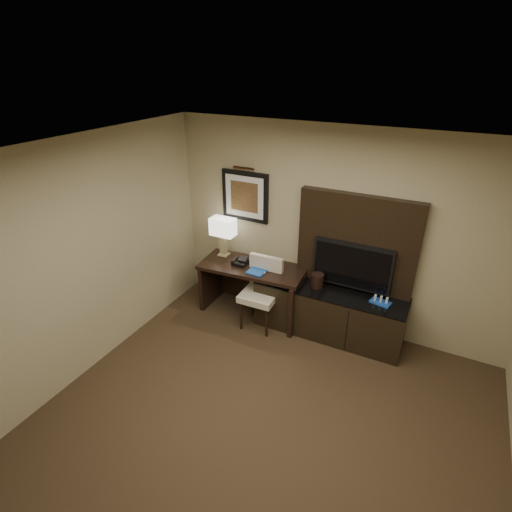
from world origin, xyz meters
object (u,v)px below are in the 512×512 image
Objects in this scene: desk at (253,290)px; tv at (352,266)px; desk_phone at (240,261)px; credenza at (328,312)px; table_lamp at (223,236)px; minibar_tray at (381,300)px; desk_chair at (260,295)px; ice_bucket at (317,280)px.

tv reaches higher than desk.
desk_phone is (-1.49, -0.23, -0.19)m from tv.
credenza is 3.21× the size of table_lamp.
minibar_tray is at bearing -19.16° from tv.
table_lamp is at bearing 163.17° from desk.
tv is 0.55m from minibar_tray.
desk is 1.47× the size of desk_chair.
desk_phone reaches higher than ice_bucket.
credenza is at bearing 14.83° from desk_chair.
table_lamp is at bearing 154.79° from desk_chair.
desk is at bearing 10.61° from desk_phone.
credenza is at bearing -146.25° from tv.
desk is 1.00m from ice_bucket.
tv is 1.52m from desk_phone.
desk_chair is 1.01m from table_lamp.
minibar_tray is (0.43, -0.15, -0.30)m from tv.
credenza is 0.73m from tv.
credenza is 10.02× the size of desk_phone.
minibar_tray is at bearing 7.80° from desk_chair.
minibar_tray is (1.53, 0.25, 0.22)m from desk_chair.
ice_bucket reaches higher than minibar_tray.
desk_phone is (-0.39, 0.17, 0.34)m from desk_chair.
table_lamp reaches higher than tv.
ice_bucket is at bearing 2.55° from desk_phone.
table_lamp is 2.52× the size of minibar_tray.
credenza is 1.38m from desk_phone.
ice_bucket is at bearing -161.57° from tv.
table_lamp is at bearing 177.75° from ice_bucket.
minibar_tray is at bearing -3.20° from desk.
credenza is 1.80m from table_lamp.
ice_bucket is at bearing 178.78° from minibar_tray.
desk is 1.78m from minibar_tray.
table_lamp is at bearing -177.68° from tv.
ice_bucket is at bearing -0.93° from desk.
desk_chair is 4.11× the size of minibar_tray.
credenza is 0.94m from desk_chair.
credenza is at bearing -1.95° from desk.
desk_chair is at bearing -164.11° from credenza.
desk_phone reaches higher than desk.
tv is 5.38× the size of ice_bucket.
credenza is 1.97× the size of desk_chair.
desk is 7.49× the size of desk_phone.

